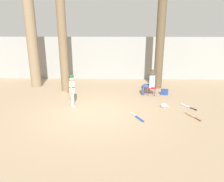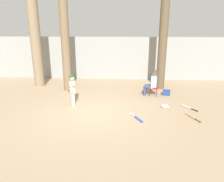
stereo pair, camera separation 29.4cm
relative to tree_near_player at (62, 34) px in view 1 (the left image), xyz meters
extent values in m
plane|color=#9E8466|center=(1.72, -2.94, -2.77)|extent=(60.00, 60.00, 0.00)
cube|color=gray|center=(1.72, 2.66, -1.51)|extent=(18.00, 0.36, 2.52)
cylinder|color=brown|center=(0.00, 0.00, 0.25)|extent=(0.42, 0.42, 6.05)
cone|color=brown|center=(0.00, 0.00, -2.77)|extent=(0.61, 0.61, 0.25)
cylinder|color=brown|center=(4.75, 0.59, -0.19)|extent=(0.43, 0.43, 5.17)
cone|color=brown|center=(4.75, 0.59, -2.77)|extent=(0.71, 0.71, 0.26)
cylinder|color=white|center=(0.83, -2.30, -2.48)|extent=(0.12, 0.12, 0.58)
cylinder|color=white|center=(0.79, -2.12, -2.48)|extent=(0.12, 0.12, 0.58)
cube|color=white|center=(0.81, -2.21, -1.97)|extent=(0.26, 0.33, 0.44)
cube|color=#144723|center=(0.81, -2.21, -1.95)|extent=(0.27, 0.34, 0.05)
sphere|color=tan|center=(0.81, -2.21, -1.62)|extent=(0.20, 0.20, 0.20)
sphere|color=#144723|center=(0.81, -2.21, -1.56)|extent=(0.19, 0.19, 0.19)
cube|color=#144723|center=(0.72, -2.23, -1.59)|extent=(0.13, 0.16, 0.02)
cylinder|color=tan|center=(0.84, -2.45, -1.93)|extent=(0.09, 0.09, 0.42)
cylinder|color=tan|center=(0.73, -2.02, -2.05)|extent=(0.09, 0.09, 0.40)
ellipsoid|color=#933823|center=(0.66, -2.01, -2.21)|extent=(0.24, 0.16, 0.18)
cube|color=red|center=(4.25, -0.70, -2.39)|extent=(0.47, 0.47, 0.06)
cylinder|color=#333338|center=(4.07, -0.82, -2.58)|extent=(0.02, 0.02, 0.38)
cylinder|color=#333338|center=(4.13, -0.52, -2.58)|extent=(0.02, 0.02, 0.38)
cylinder|color=#333338|center=(4.37, -0.88, -2.58)|extent=(0.02, 0.02, 0.38)
cylinder|color=#333338|center=(4.43, -0.59, -2.58)|extent=(0.02, 0.02, 0.38)
cylinder|color=navy|center=(3.84, -0.72, -2.56)|extent=(0.13, 0.13, 0.43)
cylinder|color=navy|center=(3.88, -0.52, -2.56)|extent=(0.13, 0.13, 0.43)
cylinder|color=navy|center=(4.03, -0.76, -2.34)|extent=(0.42, 0.23, 0.15)
cylinder|color=navy|center=(4.08, -0.56, -2.34)|extent=(0.42, 0.23, 0.15)
cube|color=#8CB7D8|center=(4.25, -0.70, -2.08)|extent=(0.31, 0.40, 0.52)
cylinder|color=#8CB7D8|center=(4.13, -0.90, -2.14)|extent=(0.11, 0.11, 0.46)
cylinder|color=#8CB7D8|center=(4.22, -0.47, -2.14)|extent=(0.11, 0.11, 0.46)
sphere|color=tan|center=(4.25, -0.70, -1.68)|extent=(0.22, 0.22, 0.22)
cylinder|color=#4C4233|center=(4.25, -0.70, -1.65)|extent=(0.40, 0.40, 0.02)
cylinder|color=#4C4233|center=(4.25, -0.70, -1.62)|extent=(0.20, 0.20, 0.09)
cube|color=navy|center=(4.86, -0.64, -2.64)|extent=(0.37, 0.26, 0.26)
cylinder|color=#7F6B51|center=(-1.76, 0.70, 0.04)|extent=(0.54, 0.54, 5.62)
cone|color=#7F6B51|center=(-1.76, 0.70, -2.77)|extent=(0.88, 0.88, 0.32)
cylinder|color=#2347AD|center=(3.41, -3.51, -2.74)|extent=(0.28, 0.47, 0.07)
cylinder|color=silver|center=(3.22, -3.15, -2.74)|extent=(0.18, 0.31, 0.03)
cylinder|color=silver|center=(3.15, -3.00, -2.74)|extent=(0.06, 0.04, 0.06)
cylinder|color=#B7BCC6|center=(5.39, -2.20, -2.74)|extent=(0.30, 0.40, 0.07)
cylinder|color=black|center=(5.59, -2.50, -2.74)|extent=(0.19, 0.26, 0.03)
cylinder|color=black|center=(5.68, -2.62, -2.74)|extent=(0.06, 0.04, 0.06)
cylinder|color=tan|center=(5.28, -3.11, -2.74)|extent=(0.23, 0.45, 0.07)
cylinder|color=brown|center=(5.42, -3.47, -2.74)|extent=(0.14, 0.30, 0.03)
cylinder|color=brown|center=(5.48, -3.61, -2.74)|extent=(0.06, 0.04, 0.06)
ellipsoid|color=silver|center=(4.51, -2.29, -2.70)|extent=(0.25, 0.23, 0.17)
cube|color=silver|center=(4.63, -2.29, -2.74)|extent=(0.10, 0.13, 0.02)
camera|label=1|loc=(2.62, -10.33, 0.34)|focal=34.09mm
camera|label=2|loc=(2.92, -10.32, 0.34)|focal=34.09mm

